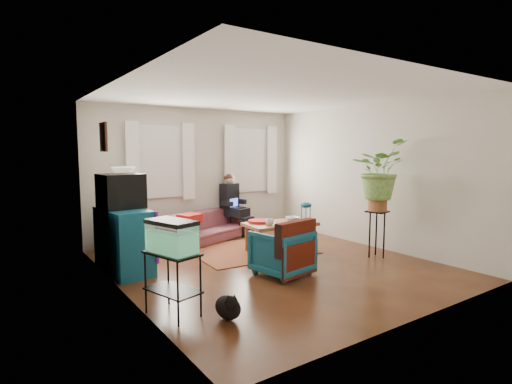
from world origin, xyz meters
TOP-DOWN VIEW (x-y plane):
  - floor at (0.00, 0.00)m, footprint 4.50×5.00m
  - ceiling at (0.00, 0.00)m, footprint 4.50×5.00m
  - wall_back at (0.00, 2.50)m, footprint 4.50×0.01m
  - wall_front at (0.00, -2.50)m, footprint 4.50×0.01m
  - wall_left at (-2.25, 0.00)m, footprint 0.01×5.00m
  - wall_right at (2.25, 0.00)m, footprint 0.01×5.00m
  - window_left at (-0.80, 2.48)m, footprint 1.08×0.04m
  - window_right at (1.25, 2.48)m, footprint 1.08×0.04m
  - curtains_left at (-0.80, 2.40)m, footprint 1.36×0.06m
  - curtains_right at (1.25, 2.40)m, footprint 1.36×0.06m
  - picture_frame at (-2.21, 0.85)m, footprint 0.04×0.32m
  - area_rug at (0.21, 0.91)m, footprint 2.11×1.74m
  - sofa at (0.04, 2.05)m, footprint 2.09×1.38m
  - seated_person at (0.70, 2.29)m, footprint 0.66×0.73m
  - side_table at (-1.65, 1.98)m, footprint 0.66×0.66m
  - table_lamp at (-1.65, 1.98)m, footprint 0.49×0.49m
  - dresser at (-1.99, 0.87)m, footprint 0.62×1.08m
  - crt_tv at (-1.98, 0.98)m, footprint 0.62×0.57m
  - aquarium_stand at (-2.00, -0.94)m, footprint 0.50×0.69m
  - aquarium at (-2.00, -0.94)m, footprint 0.45×0.62m
  - black_cat at (-1.57, -1.38)m, footprint 0.34×0.42m
  - armchair at (-0.17, -0.50)m, footprint 0.80×0.77m
  - serape_throw at (-0.12, -0.77)m, footprint 0.74×0.29m
  - coffee_table at (0.64, 0.58)m, footprint 1.29×0.80m
  - cup_a at (0.35, 0.50)m, footprint 0.15×0.15m
  - cup_b at (0.67, 0.38)m, footprint 0.12×0.12m
  - bowl at (0.98, 0.66)m, footprint 0.27×0.27m
  - snack_tray at (0.33, 0.78)m, footprint 0.42×0.42m
  - birdcage at (1.04, 0.37)m, footprint 0.22×0.22m
  - plant_stand at (1.72, -0.64)m, footprint 0.39×0.39m
  - potted_plant at (1.72, -0.64)m, footprint 1.02×0.93m

SIDE VIEW (x-z plane):
  - floor at x=0.00m, z-range -0.01..0.01m
  - area_rug at x=0.21m, z-range 0.00..0.01m
  - black_cat at x=-1.57m, z-range 0.00..0.31m
  - coffee_table at x=0.64m, z-range 0.00..0.51m
  - aquarium_stand at x=-2.00m, z-range 0.00..0.69m
  - armchair at x=-0.17m, z-range 0.00..0.72m
  - sofa at x=0.04m, z-range 0.00..0.76m
  - plant_stand at x=1.72m, z-range 0.00..0.77m
  - side_table at x=-1.65m, z-range 0.00..0.78m
  - dresser at x=-1.99m, z-range 0.00..0.93m
  - serape_throw at x=-0.12m, z-range 0.21..0.81m
  - snack_tray at x=0.33m, z-range 0.51..0.55m
  - bowl at x=0.98m, z-range 0.51..0.57m
  - cup_b at x=0.67m, z-range 0.51..0.61m
  - cup_a at x=0.35m, z-range 0.51..0.62m
  - seated_person at x=0.70m, z-range 0.00..1.16m
  - birdcage at x=1.04m, z-range 0.51..0.86m
  - aquarium at x=-2.00m, z-range 0.69..1.05m
  - table_lamp at x=-1.65m, z-range 0.76..1.47m
  - crt_tv at x=-1.98m, z-range 0.93..1.43m
  - wall_back at x=0.00m, z-range 0.00..2.60m
  - wall_front at x=0.00m, z-range 0.00..2.60m
  - wall_left at x=-2.25m, z-range 0.00..2.60m
  - wall_right at x=2.25m, z-range 0.00..2.60m
  - potted_plant at x=1.72m, z-range 0.82..1.80m
  - curtains_left at x=-0.80m, z-range 0.80..2.30m
  - curtains_right at x=1.25m, z-range 0.80..2.30m
  - window_left at x=-0.80m, z-range 0.86..2.24m
  - window_right at x=1.25m, z-range 0.86..2.24m
  - picture_frame at x=-2.21m, z-range 1.75..2.15m
  - ceiling at x=0.00m, z-range 2.60..2.60m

